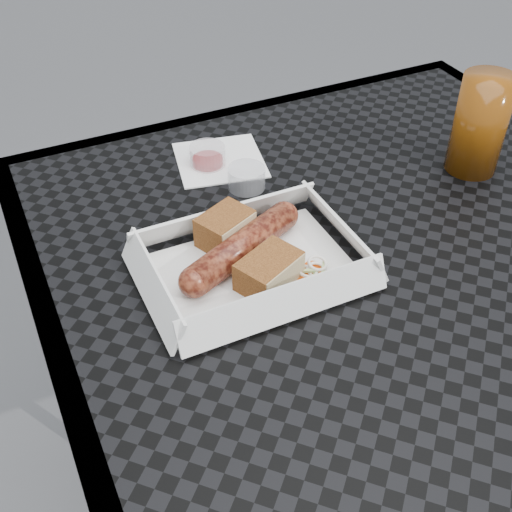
{
  "coord_description": "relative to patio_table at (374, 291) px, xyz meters",
  "views": [
    {
      "loc": [
        -0.39,
        -0.47,
        1.23
      ],
      "look_at": [
        -0.16,
        0.02,
        0.78
      ],
      "focal_mm": 45.0,
      "sensor_mm": 36.0,
      "label": 1
    }
  ],
  "objects": [
    {
      "name": "patio_table",
      "position": [
        0.0,
        0.0,
        0.0
      ],
      "size": [
        0.8,
        0.8,
        0.74
      ],
      "color": "black",
      "rests_on": "ground"
    },
    {
      "name": "food_tray",
      "position": [
        -0.16,
        0.03,
        0.08
      ],
      "size": [
        0.22,
        0.15,
        0.0
      ],
      "primitive_type": "cube",
      "color": "white",
      "rests_on": "patio_table"
    },
    {
      "name": "bratwurst",
      "position": [
        -0.16,
        0.05,
        0.1
      ],
      "size": [
        0.18,
        0.1,
        0.04
      ],
      "rotation": [
        0.0,
        0.0,
        0.43
      ],
      "color": "brown",
      "rests_on": "food_tray"
    },
    {
      "name": "bread_near",
      "position": [
        -0.17,
        0.08,
        0.1
      ],
      "size": [
        0.07,
        0.07,
        0.04
      ],
      "primitive_type": "cube",
      "rotation": [
        0.0,
        0.0,
        0.43
      ],
      "color": "brown",
      "rests_on": "food_tray"
    },
    {
      "name": "bread_far",
      "position": [
        -0.15,
        -0.0,
        0.1
      ],
      "size": [
        0.08,
        0.07,
        0.04
      ],
      "primitive_type": "cube",
      "rotation": [
        0.0,
        0.0,
        0.43
      ],
      "color": "brown",
      "rests_on": "food_tray"
    },
    {
      "name": "veg_garnish",
      "position": [
        -0.1,
        -0.02,
        0.08
      ],
      "size": [
        0.03,
        0.03,
        0.0
      ],
      "color": "#EE530A",
      "rests_on": "food_tray"
    },
    {
      "name": "napkin",
      "position": [
        -0.1,
        0.26,
        0.08
      ],
      "size": [
        0.14,
        0.14,
        0.0
      ],
      "primitive_type": "cube",
      "rotation": [
        0.0,
        0.0,
        -0.2
      ],
      "color": "white",
      "rests_on": "patio_table"
    },
    {
      "name": "condiment_cup_sauce",
      "position": [
        -0.12,
        0.25,
        0.09
      ],
      "size": [
        0.05,
        0.05,
        0.03
      ],
      "primitive_type": "cylinder",
      "color": "maroon",
      "rests_on": "patio_table"
    },
    {
      "name": "condiment_cup_empty",
      "position": [
        -0.09,
        0.18,
        0.09
      ],
      "size": [
        0.05,
        0.05,
        0.03
      ],
      "primitive_type": "cylinder",
      "color": "silver",
      "rests_on": "patio_table"
    },
    {
      "name": "drink_glass",
      "position": [
        0.21,
        0.09,
        0.14
      ],
      "size": [
        0.07,
        0.07,
        0.14
      ],
      "primitive_type": "cylinder",
      "color": "#602F08",
      "rests_on": "patio_table"
    }
  ]
}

